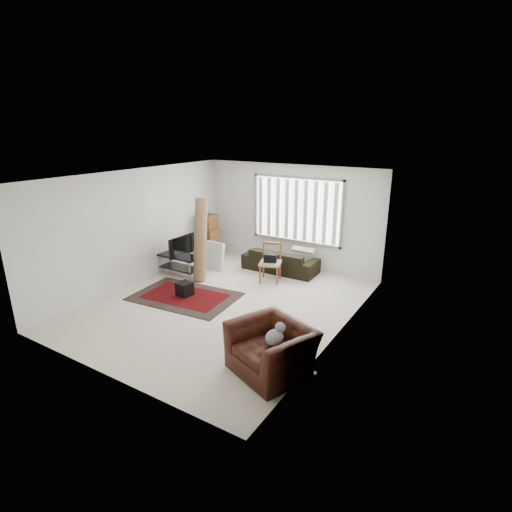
{
  "coord_description": "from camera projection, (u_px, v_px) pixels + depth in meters",
  "views": [
    {
      "loc": [
        4.64,
        -6.24,
        3.62
      ],
      "look_at": [
        0.52,
        0.44,
        1.05
      ],
      "focal_mm": 28.0,
      "sensor_mm": 36.0,
      "label": 1
    }
  ],
  "objects": [
    {
      "name": "room",
      "position": [
        238.0,
        219.0,
        8.34
      ],
      "size": [
        6.0,
        6.02,
        2.71
      ],
      "color": "beige",
      "rests_on": "ground"
    },
    {
      "name": "persian_rug",
      "position": [
        185.0,
        296.0,
        8.86
      ],
      "size": [
        2.39,
        1.71,
        0.02
      ],
      "color": "black",
      "rests_on": "ground"
    },
    {
      "name": "tv_stand",
      "position": [
        180.0,
        261.0,
        10.0
      ],
      "size": [
        1.09,
        0.49,
        0.55
      ],
      "color": "black",
      "rests_on": "ground"
    },
    {
      "name": "tv",
      "position": [
        179.0,
        245.0,
        9.87
      ],
      "size": [
        0.11,
        0.88,
        0.51
      ],
      "primitive_type": "imported",
      "rotation": [
        0.0,
        0.0,
        1.57
      ],
      "color": "black",
      "rests_on": "tv_stand"
    },
    {
      "name": "subwoofer",
      "position": [
        185.0,
        289.0,
        8.86
      ],
      "size": [
        0.34,
        0.34,
        0.3
      ],
      "primitive_type": "cube",
      "rotation": [
        0.0,
        0.0,
        -0.13
      ],
      "color": "black",
      "rests_on": "persian_rug"
    },
    {
      "name": "moving_boxes",
      "position": [
        208.0,
        239.0,
        11.15
      ],
      "size": [
        0.54,
        0.5,
        1.29
      ],
      "color": "#58361B",
      "rests_on": "ground"
    },
    {
      "name": "white_flatpack",
      "position": [
        215.0,
        256.0,
        10.51
      ],
      "size": [
        0.58,
        0.21,
        0.73
      ],
      "primitive_type": "cube",
      "rotation": [
        -0.14,
        0.0,
        -0.06
      ],
      "color": "silver",
      "rests_on": "ground"
    },
    {
      "name": "rolled_rug",
      "position": [
        200.0,
        240.0,
        9.6
      ],
      "size": [
        0.43,
        0.67,
        2.01
      ],
      "primitive_type": "cylinder",
      "rotation": [
        -0.16,
        0.0,
        0.23
      ],
      "color": "brown",
      "rests_on": "ground"
    },
    {
      "name": "sofa",
      "position": [
        280.0,
        257.0,
        10.35
      ],
      "size": [
        1.97,
        0.88,
        0.75
      ],
      "primitive_type": "imported",
      "rotation": [
        0.0,
        0.0,
        3.16
      ],
      "color": "black",
      "rests_on": "ground"
    },
    {
      "name": "side_chair",
      "position": [
        270.0,
        261.0,
        9.64
      ],
      "size": [
        0.63,
        0.63,
        0.93
      ],
      "rotation": [
        0.0,
        0.0,
        0.34
      ],
      "color": "#8F755D",
      "rests_on": "ground"
    },
    {
      "name": "armchair",
      "position": [
        272.0,
        346.0,
        6.05
      ],
      "size": [
        1.48,
        1.39,
        0.87
      ],
      "rotation": [
        0.0,
        0.0,
        -0.39
      ],
      "color": "#35130A",
      "rests_on": "ground"
    }
  ]
}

